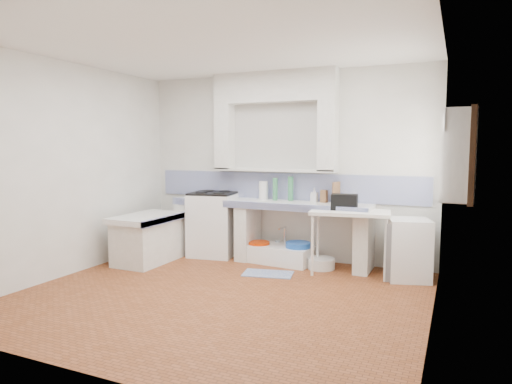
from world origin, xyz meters
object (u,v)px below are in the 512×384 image
at_px(side_table, 350,242).
at_px(fridge, 408,249).
at_px(stove, 214,225).
at_px(sink, 280,255).

relative_size(side_table, fridge, 1.31).
bearing_deg(side_table, fridge, -3.47).
xyz_separation_m(side_table, fridge, (0.74, 0.05, -0.04)).
bearing_deg(stove, sink, -9.92).
relative_size(stove, side_table, 0.94).
xyz_separation_m(stove, fridge, (2.92, -0.14, -0.09)).
bearing_deg(side_table, sink, 163.02).
bearing_deg(fridge, sink, 159.34).
bearing_deg(sink, fridge, 1.09).
relative_size(stove, fridge, 1.23).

